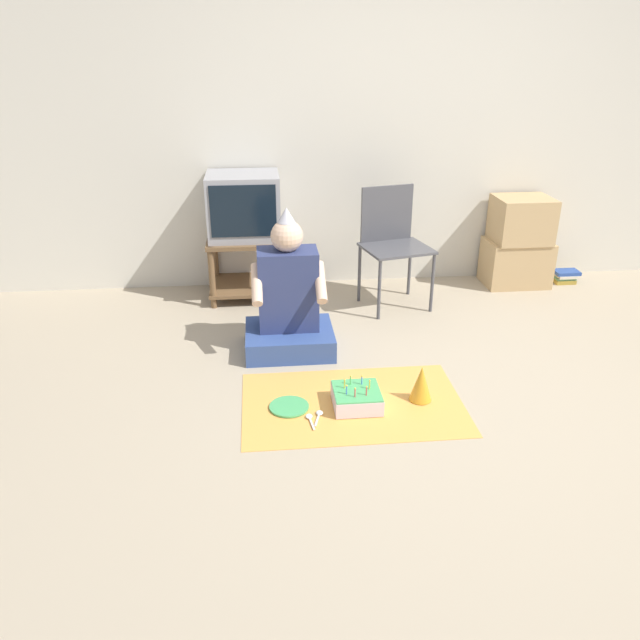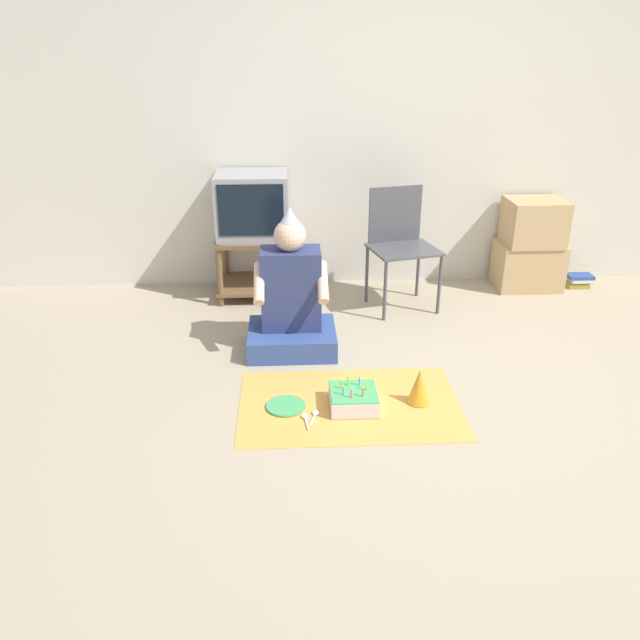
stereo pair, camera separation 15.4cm
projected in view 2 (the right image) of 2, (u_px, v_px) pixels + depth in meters
The scene contains 14 objects.
ground_plane at pixel (461, 418), 3.25m from camera, with size 16.00×16.00×0.00m, color tan.
wall_back at pixel (404, 118), 4.64m from camera, with size 6.40×0.06×2.55m.
tv_stand at pixel (255, 260), 4.73m from camera, with size 0.56×0.51×0.47m.
tv at pixel (252, 205), 4.57m from camera, with size 0.52×0.46×0.46m.
folding_chair at pixel (400, 238), 4.47m from camera, with size 0.53×0.49×0.86m.
cardboard_box_stack at pixel (531, 246), 4.84m from camera, with size 0.50×0.37×0.70m.
book_pile at pixel (578, 280), 4.98m from camera, with size 0.20×0.14×0.10m.
person_seated at pixel (291, 303), 3.88m from camera, with size 0.55×0.46×0.91m.
party_cloth at pixel (350, 404), 3.36m from camera, with size 1.19×0.77×0.01m.
birthday_cake at pixel (354, 399), 3.32m from camera, with size 0.25×0.25×0.15m.
party_hat_blue at pixel (419, 386), 3.34m from camera, with size 0.12×0.12×0.20m.
paper_plate at pixel (286, 406), 3.33m from camera, with size 0.21×0.21×0.01m.
plastic_spoon_near at pixel (315, 414), 3.25m from camera, with size 0.06×0.14×0.01m.
plastic_spoon_far at pixel (305, 418), 3.23m from camera, with size 0.04×0.15×0.01m.
Camera 2 is at (-0.88, -2.72, 1.79)m, focal length 35.00 mm.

